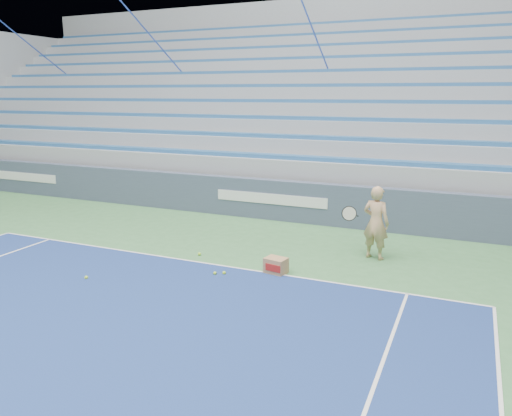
{
  "coord_description": "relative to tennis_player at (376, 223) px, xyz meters",
  "views": [
    {
      "loc": [
        4.95,
        3.43,
        3.41
      ],
      "look_at": [
        1.03,
        12.38,
        1.15
      ],
      "focal_mm": 35.0,
      "sensor_mm": 36.0,
      "label": 1
    }
  ],
  "objects": [
    {
      "name": "sponsor_barrier",
      "position": [
        -3.21,
        2.28,
        -0.23
      ],
      "size": [
        30.0,
        0.32,
        1.1
      ],
      "color": "#404B61",
      "rests_on": "ground"
    },
    {
      "name": "bleachers",
      "position": [
        -3.21,
        7.99,
        1.58
      ],
      "size": [
        31.0,
        9.15,
        7.3
      ],
      "color": "#979B9F",
      "rests_on": "ground"
    },
    {
      "name": "tennis_player",
      "position": [
        0.0,
        0.0,
        0.0
      ],
      "size": [
        0.93,
        0.87,
        1.55
      ],
      "color": "tan",
      "rests_on": "ground"
    },
    {
      "name": "ball_box",
      "position": [
        -1.57,
        -1.65,
        -0.63
      ],
      "size": [
        0.45,
        0.38,
        0.31
      ],
      "color": "#A77B51",
      "rests_on": "ground"
    },
    {
      "name": "tennis_ball_0",
      "position": [
        -4.72,
        -3.38,
        -0.75
      ],
      "size": [
        0.07,
        0.07,
        0.07
      ],
      "primitive_type": "sphere",
      "color": "#B3E72F",
      "rests_on": "ground"
    },
    {
      "name": "tennis_ball_1",
      "position": [
        -2.46,
        -2.13,
        -0.75
      ],
      "size": [
        0.07,
        0.07,
        0.07
      ],
      "primitive_type": "sphere",
      "color": "#B3E72F",
      "rests_on": "ground"
    },
    {
      "name": "tennis_ball_2",
      "position": [
        -3.47,
        -1.31,
        -0.75
      ],
      "size": [
        0.07,
        0.07,
        0.07
      ],
      "primitive_type": "sphere",
      "color": "#B3E72F",
      "rests_on": "ground"
    },
    {
      "name": "tennis_ball_3",
      "position": [
        -2.61,
        -2.22,
        -0.75
      ],
      "size": [
        0.07,
        0.07,
        0.07
      ],
      "primitive_type": "sphere",
      "color": "#B3E72F",
      "rests_on": "ground"
    }
  ]
}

